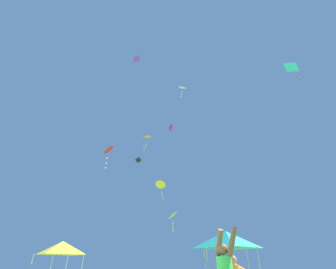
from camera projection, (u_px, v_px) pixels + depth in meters
name	position (u px, v px, depth m)	size (l,w,h in m)	color
canopy_tent_teal	(227.00, 240.00, 13.05)	(2.88, 2.88, 3.08)	#9E9EA3
canopy_tent_yellow	(62.00, 248.00, 15.59)	(2.61, 2.61, 2.79)	#9E9EA3
kite_magenta_box	(171.00, 128.00, 36.67)	(0.86, 0.76, 1.11)	#D6389E
kite_white_delta	(182.00, 88.00, 34.36)	(1.70, 1.66, 2.53)	white
kite_orange_diamond	(147.00, 137.00, 24.98)	(0.99, 1.20, 1.99)	orange
kite_lime_diamond	(172.00, 216.00, 27.49)	(1.01, 0.85, 2.30)	#75D138
kite_red_delta	(108.00, 150.00, 30.57)	(1.76, 1.94, 3.26)	red
kite_cyan_diamond	(292.00, 68.00, 13.81)	(0.90, 0.76, 1.55)	#2DB7CC
kite_purple_diamond	(136.00, 59.00, 30.30)	(1.09, 1.04, 0.59)	purple
kite_yellow_delta	(161.00, 185.00, 28.16)	(1.47, 1.36, 2.53)	yellow
kite_black_diamond	(138.00, 160.00, 29.56)	(0.85, 1.02, 0.35)	black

